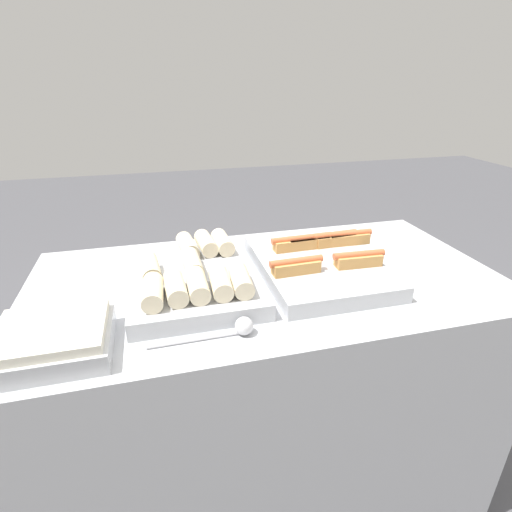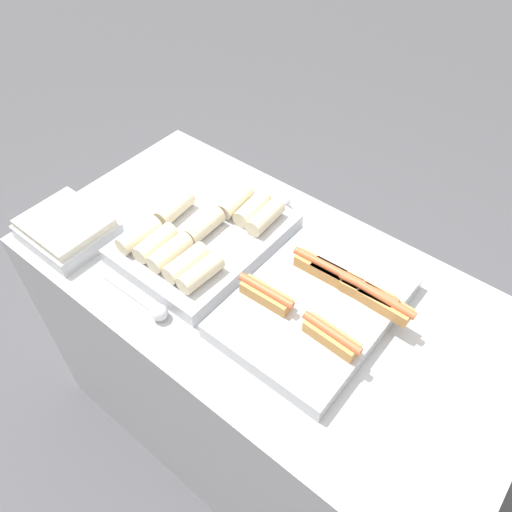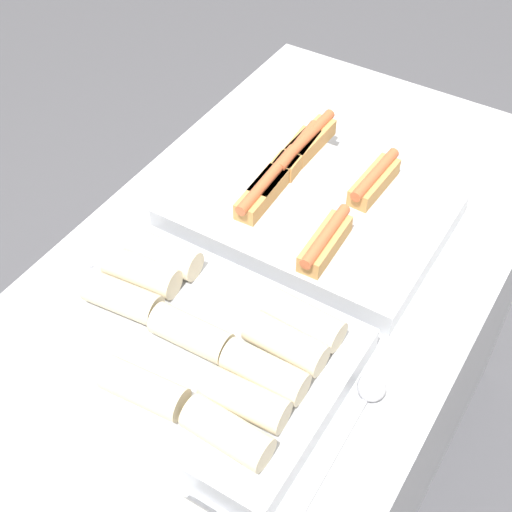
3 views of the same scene
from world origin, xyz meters
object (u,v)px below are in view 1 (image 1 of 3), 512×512
Objects in this scene: tray_hotdogs at (318,262)px; serving_spoon_near at (235,328)px; tray_side_front at (53,340)px; serving_spoon_far at (203,244)px; tray_wraps at (194,276)px.

tray_hotdogs is 0.44m from serving_spoon_near.
tray_side_front is (-0.76, -0.25, 0.00)m from tray_hotdogs.
tray_side_front is at bearing -128.40° from serving_spoon_far.
tray_hotdogs is 0.80m from tray_side_front.
serving_spoon_far is (-0.01, 0.56, 0.00)m from serving_spoon_near.
serving_spoon_near is 0.56m from serving_spoon_far.
serving_spoon_near is (-0.34, -0.28, -0.01)m from tray_hotdogs.
tray_side_front is 0.42m from serving_spoon_near.
tray_hotdogs is at bearing 1.78° from tray_wraps.
tray_hotdogs reaches higher than serving_spoon_far.
tray_hotdogs is 1.04× the size of tray_wraps.
serving_spoon_near is at bearing -89.33° from serving_spoon_far.
tray_hotdogs is at bearing 40.25° from serving_spoon_near.
serving_spoon_near is at bearing -75.30° from tray_wraps.
tray_wraps is 2.05× the size of serving_spoon_far.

